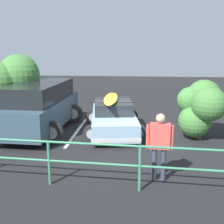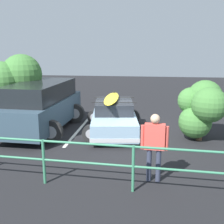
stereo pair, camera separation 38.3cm
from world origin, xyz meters
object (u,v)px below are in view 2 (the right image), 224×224
Objects in this scene: bush_near_left at (202,106)px; suv_car at (42,106)px; bush_near_right at (14,84)px; person_bystander at (154,142)px; sedan_car at (114,117)px.

suv_car is at bearing -4.10° from bush_near_left.
person_bystander is at bearing 141.78° from bush_near_right.
suv_car is 6.15m from bush_near_left.
bush_near_left is at bearing -116.01° from person_bystander.
person_bystander is at bearing 110.21° from sedan_car.
suv_car is 2.32× the size of bush_near_left.
bush_near_left is (-6.13, 0.44, 0.23)m from suv_car.
sedan_car is at bearing -10.13° from bush_near_left.
person_bystander is 7.51m from bush_near_right.
person_bystander is at bearing 138.10° from suv_car.
bush_near_left is 7.69m from bush_near_right.
bush_near_right reaches higher than sedan_car.
suv_car is 5.92m from person_bystander.
sedan_car is 4.55m from bush_near_right.
bush_near_right is (1.46, -0.67, 0.78)m from suv_car.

